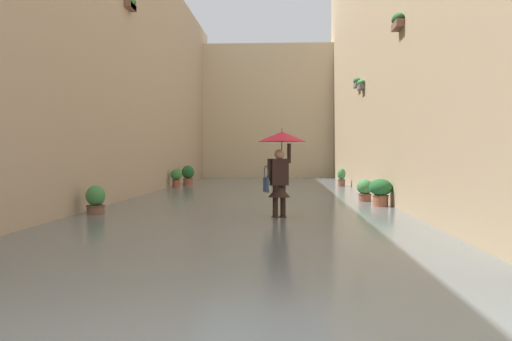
{
  "coord_description": "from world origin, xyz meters",
  "views": [
    {
      "loc": [
        -0.99,
        3.41,
        1.5
      ],
      "look_at": [
        -0.35,
        -9.1,
        1.12
      ],
      "focal_mm": 39.02,
      "sensor_mm": 36.0,
      "label": 1
    }
  ],
  "objects": [
    {
      "name": "building_facade_right",
      "position": [
        4.79,
        -14.85,
        4.46
      ],
      "size": [
        2.04,
        33.72,
        8.93
      ],
      "color": "tan",
      "rests_on": "ground_plane"
    },
    {
      "name": "potted_plant_mid_left",
      "position": [
        -3.58,
        -11.7,
        0.48
      ],
      "size": [
        0.63,
        0.63,
        0.82
      ],
      "color": "#9E563D",
      "rests_on": "ground_plane"
    },
    {
      "name": "potted_plant_mid_right",
      "position": [
        3.45,
        -9.43,
        0.39
      ],
      "size": [
        0.45,
        0.45,
        0.76
      ],
      "color": "brown",
      "rests_on": "ground_plane"
    },
    {
      "name": "potted_plant_near_right",
      "position": [
        3.45,
        -21.95,
        0.53
      ],
      "size": [
        0.58,
        0.58,
        0.95
      ],
      "color": "#9E563D",
      "rests_on": "ground_plane"
    },
    {
      "name": "potted_plant_near_left",
      "position": [
        -3.46,
        -20.84,
        0.46
      ],
      "size": [
        0.35,
        0.35,
        0.87
      ],
      "color": "brown",
      "rests_on": "ground_plane"
    },
    {
      "name": "ground_plane",
      "position": [
        0.0,
        -14.86,
        0.0
      ],
      "size": [
        74.29,
        74.29,
        0.0
      ],
      "primitive_type": "plane",
      "color": "slate"
    },
    {
      "name": "person_wading",
      "position": [
        -0.9,
        -8.99,
        1.47
      ],
      "size": [
        1.09,
        1.09,
        2.06
      ],
      "color": "#2D2319",
      "rests_on": "ground_plane"
    },
    {
      "name": "building_facade_left",
      "position": [
        -4.79,
        -14.85,
        5.88
      ],
      "size": [
        2.04,
        33.72,
        11.76
      ],
      "color": "tan",
      "rests_on": "ground_plane"
    },
    {
      "name": "flood_water",
      "position": [
        0.0,
        -14.86,
        0.04
      ],
      "size": [
        8.58,
        35.72,
        0.08
      ],
      "primitive_type": "cube",
      "color": "slate",
      "rests_on": "ground_plane"
    },
    {
      "name": "potted_plant_far_left",
      "position": [
        -3.38,
        -13.22,
        0.41
      ],
      "size": [
        0.48,
        0.48,
        0.74
      ],
      "color": "brown",
      "rests_on": "ground_plane"
    },
    {
      "name": "building_facade_far",
      "position": [
        0.0,
        -30.62,
        4.04
      ],
      "size": [
        11.38,
        1.8,
        8.07
      ],
      "primitive_type": "cube",
      "color": "beige",
      "rests_on": "ground_plane"
    },
    {
      "name": "potted_plant_far_right",
      "position": [
        3.57,
        -19.76,
        0.5
      ],
      "size": [
        0.49,
        0.49,
        0.84
      ],
      "color": "#9E563D",
      "rests_on": "ground_plane"
    }
  ]
}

